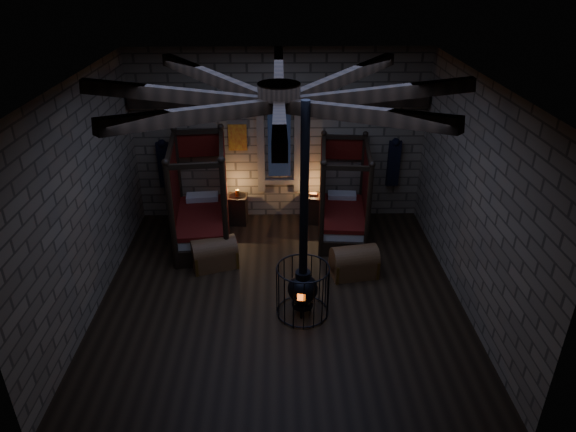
{
  "coord_description": "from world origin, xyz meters",
  "views": [
    {
      "loc": [
        -0.01,
        -8.36,
        6.06
      ],
      "look_at": [
        0.16,
        0.6,
        1.44
      ],
      "focal_mm": 32.0,
      "sensor_mm": 36.0,
      "label": 1
    }
  ],
  "objects_px": {
    "bed_left": "(202,217)",
    "trunk_right": "(354,262)",
    "stove": "(303,286)",
    "trunk_left": "(214,254)",
    "bed_right": "(342,213)"
  },
  "relations": [
    {
      "from": "bed_left",
      "to": "trunk_right",
      "type": "distance_m",
      "value": 3.69
    },
    {
      "from": "stove",
      "to": "bed_left",
      "type": "bearing_deg",
      "value": 136.65
    },
    {
      "from": "bed_right",
      "to": "stove",
      "type": "distance_m",
      "value": 3.25
    },
    {
      "from": "trunk_right",
      "to": "stove",
      "type": "bearing_deg",
      "value": -142.02
    },
    {
      "from": "bed_left",
      "to": "stove",
      "type": "bearing_deg",
      "value": -57.81
    },
    {
      "from": "bed_left",
      "to": "trunk_left",
      "type": "distance_m",
      "value": 1.25
    },
    {
      "from": "bed_left",
      "to": "trunk_right",
      "type": "bearing_deg",
      "value": -30.78
    },
    {
      "from": "bed_left",
      "to": "trunk_left",
      "type": "height_order",
      "value": "bed_left"
    },
    {
      "from": "trunk_right",
      "to": "trunk_left",
      "type": "bearing_deg",
      "value": 162.14
    },
    {
      "from": "trunk_left",
      "to": "bed_left",
      "type": "bearing_deg",
      "value": 90.42
    },
    {
      "from": "bed_right",
      "to": "stove",
      "type": "height_order",
      "value": "stove"
    },
    {
      "from": "bed_right",
      "to": "trunk_right",
      "type": "bearing_deg",
      "value": -83.48
    },
    {
      "from": "bed_left",
      "to": "trunk_right",
      "type": "xyz_separation_m",
      "value": [
        3.34,
        -1.54,
        -0.28
      ]
    },
    {
      "from": "trunk_right",
      "to": "stove",
      "type": "xyz_separation_m",
      "value": [
        -1.13,
        -1.27,
        0.31
      ]
    },
    {
      "from": "trunk_right",
      "to": "stove",
      "type": "relative_size",
      "value": 0.25
    }
  ]
}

